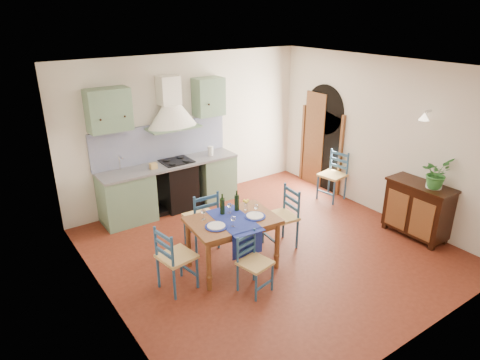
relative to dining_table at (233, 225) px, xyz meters
name	(u,v)px	position (x,y,z in m)	size (l,w,h in m)	color
floor	(269,249)	(0.74, 0.08, -0.69)	(5.00, 5.00, 0.00)	#4C1B10
back_wall	(173,154)	(0.27, 2.37, 0.36)	(5.00, 0.96, 2.80)	beige
right_wall	(368,138)	(3.23, 0.36, 0.64)	(0.26, 5.00, 2.80)	beige
left_wall	(102,209)	(-1.76, 0.08, 0.71)	(0.04, 5.00, 2.80)	beige
ceiling	(274,68)	(0.74, 0.08, 2.11)	(5.00, 5.00, 0.01)	silver
dining_table	(233,225)	(0.00, 0.00, 0.00)	(1.30, 1.00, 1.10)	brown
chair_near	(254,263)	(-0.09, -0.61, -0.27)	(0.45, 0.45, 0.82)	navy
chair_far	(202,218)	(-0.08, 0.74, -0.19)	(0.48, 0.48, 0.98)	navy
chair_left	(175,258)	(-0.93, 0.00, -0.21)	(0.50, 0.50, 0.93)	navy
chair_right	(282,217)	(0.98, 0.07, -0.19)	(0.50, 0.50, 0.97)	navy
chair_spare	(333,175)	(2.97, 0.88, -0.20)	(0.51, 0.51, 0.96)	navy
sideboard	(418,208)	(3.00, -0.96, -0.19)	(0.50, 1.05, 0.94)	black
potted_plant	(436,173)	(3.01, -1.16, 0.49)	(0.44, 0.38, 0.49)	#2D702E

